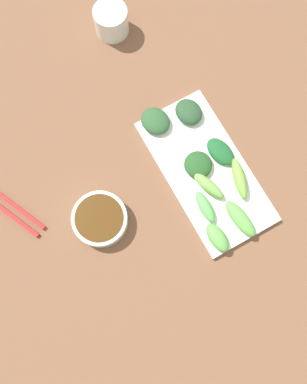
% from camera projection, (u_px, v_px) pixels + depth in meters
% --- Properties ---
extents(tabletop, '(2.10, 2.10, 0.02)m').
position_uv_depth(tabletop, '(160.00, 198.00, 0.83)').
color(tabletop, brown).
rests_on(tabletop, ground).
extents(sauce_bowl, '(0.11, 0.11, 0.03)m').
position_uv_depth(sauce_bowl, '(100.00, 219.00, 0.79)').
color(sauce_bowl, silver).
rests_on(sauce_bowl, tabletop).
extents(serving_plate, '(0.15, 0.31, 0.01)m').
position_uv_depth(serving_plate, '(205.00, 170.00, 0.83)').
color(serving_plate, white).
rests_on(serving_plate, tabletop).
extents(broccoli_leafy_0, '(0.05, 0.07, 0.02)m').
position_uv_depth(broccoli_leafy_0, '(220.00, 152.00, 0.82)').
color(broccoli_leafy_0, '#1C5829').
rests_on(broccoli_leafy_0, serving_plate).
extents(broccoli_stalk_1, '(0.03, 0.06, 0.02)m').
position_uv_depth(broccoli_stalk_1, '(217.00, 237.00, 0.78)').
color(broccoli_stalk_1, '#5CA348').
rests_on(broccoli_stalk_1, serving_plate).
extents(broccoli_leafy_2, '(0.07, 0.08, 0.02)m').
position_uv_depth(broccoli_leafy_2, '(155.00, 121.00, 0.83)').
color(broccoli_leafy_2, '#2A532D').
rests_on(broccoli_leafy_2, serving_plate).
extents(broccoli_stalk_3, '(0.05, 0.08, 0.02)m').
position_uv_depth(broccoli_stalk_3, '(208.00, 186.00, 0.80)').
color(broccoli_stalk_3, '#72AB4B').
rests_on(broccoli_stalk_3, serving_plate).
extents(broccoli_leafy_4, '(0.06, 0.06, 0.02)m').
position_uv_depth(broccoli_leafy_4, '(198.00, 165.00, 0.81)').
color(broccoli_leafy_4, '#234F23').
rests_on(broccoli_leafy_4, serving_plate).
extents(broccoli_stalk_5, '(0.03, 0.07, 0.02)m').
position_uv_depth(broccoli_stalk_5, '(205.00, 207.00, 0.80)').
color(broccoli_stalk_5, '#5CB055').
rests_on(broccoli_stalk_5, serving_plate).
extents(broccoli_stalk_6, '(0.04, 0.09, 0.02)m').
position_uv_depth(broccoli_stalk_6, '(240.00, 219.00, 0.79)').
color(broccoli_stalk_6, '#5EA748').
rests_on(broccoli_stalk_6, serving_plate).
extents(broccoli_leafy_7, '(0.06, 0.07, 0.02)m').
position_uv_depth(broccoli_leafy_7, '(189.00, 112.00, 0.84)').
color(broccoli_leafy_7, '#27482B').
rests_on(broccoli_leafy_7, serving_plate).
extents(broccoli_stalk_8, '(0.05, 0.09, 0.02)m').
position_uv_depth(broccoli_stalk_8, '(239.00, 179.00, 0.81)').
color(broccoli_stalk_8, '#75A942').
rests_on(broccoli_stalk_8, serving_plate).
extents(tea_cup, '(0.07, 0.07, 0.06)m').
position_uv_depth(tea_cup, '(111.00, 21.00, 0.87)').
color(tea_cup, white).
rests_on(tea_cup, tabletop).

